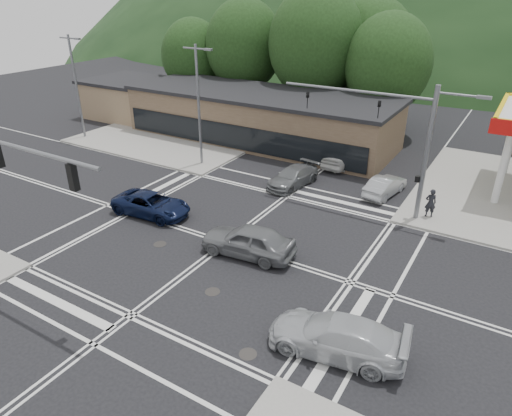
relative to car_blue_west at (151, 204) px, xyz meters
The scene contains 20 objects.
ground 5.91m from the car_blue_west, ahead, with size 120.00×120.00×0.00m, color black.
sidewalk_nw 17.15m from the car_blue_west, 122.25° to the left, with size 16.00×16.00×0.15m, color gray.
commercial_row 16.69m from the car_blue_west, 97.41° to the left, with size 24.00×8.00×4.00m, color brown.
commercial_nw 24.55m from the car_blue_west, 137.72° to the left, with size 8.00×7.00×3.60m, color #846B4F.
hill_north 89.69m from the car_blue_west, 86.26° to the left, with size 252.00×126.00×140.00m, color black.
tree_n_a 25.70m from the car_blue_west, 109.12° to the left, with size 8.00×8.00×11.75m.
tree_n_b 24.55m from the car_blue_west, 90.36° to the left, with size 9.00×9.00×12.98m.
tree_n_c 25.16m from the car_blue_west, 73.74° to the left, with size 7.60×7.60×10.87m.
tree_n_d 27.07m from the car_blue_west, 122.16° to the left, with size 6.80×6.80×9.76m.
tree_n_e 28.51m from the car_blue_west, 82.02° to the left, with size 8.40×8.40×11.98m.
streetlight_nw 9.90m from the car_blue_west, 106.93° to the left, with size 2.50×0.25×9.00m.
streetlight_w 18.71m from the car_blue_west, 152.15° to the left, with size 2.50×0.25×9.00m.
signal_mast_ne 15.57m from the car_blue_west, 31.03° to the left, with size 11.65×0.30×8.00m.
car_blue_west is the anchor object (origin of this frame).
car_grey_center 7.60m from the car_blue_west, ahead, with size 1.99×4.95×1.69m, color slate.
car_silver_east 15.06m from the car_blue_west, 19.94° to the right, with size 2.14×5.27×1.53m, color #B4B7BB.
car_queue_a 15.31m from the car_blue_west, 42.15° to the left, with size 1.39×3.98×1.31m, color #989C9F.
car_queue_b 15.61m from the car_blue_west, 63.96° to the left, with size 1.87×4.64×1.58m, color silver.
car_northbound 10.05m from the car_blue_west, 57.80° to the left, with size 1.85×4.54×1.32m, color slate.
pedestrian 16.83m from the car_blue_west, 29.33° to the left, with size 0.65×0.43×1.78m, color black.
Camera 1 is at (12.61, -17.64, 12.73)m, focal length 32.00 mm.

